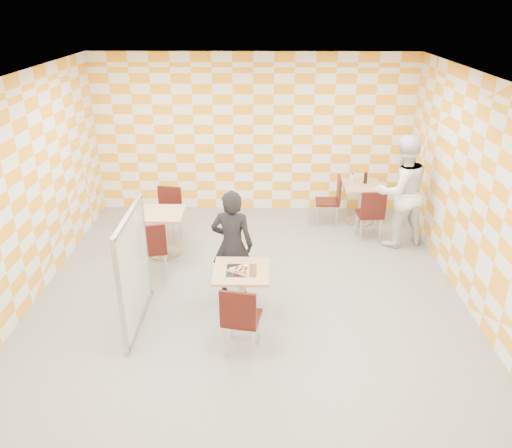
{
  "coord_description": "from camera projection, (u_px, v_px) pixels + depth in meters",
  "views": [
    {
      "loc": [
        0.19,
        -5.78,
        3.89
      ],
      "look_at": [
        0.1,
        0.2,
        1.15
      ],
      "focal_mm": 35.0,
      "sensor_mm": 36.0,
      "label": 1
    }
  ],
  "objects": [
    {
      "name": "man_white",
      "position": [
        401.0,
        191.0,
        8.23
      ],
      "size": [
        1.1,
        0.96,
        1.91
      ],
      "primitive_type": "imported",
      "rotation": [
        0.0,
        0.0,
        3.44
      ],
      "color": "white",
      "rests_on": "ground"
    },
    {
      "name": "chair_empty_near",
      "position": [
        152.0,
        246.0,
        7.32
      ],
      "size": [
        0.51,
        0.52,
        0.92
      ],
      "color": "#390F0B",
      "rests_on": "ground"
    },
    {
      "name": "pizza_on_foil",
      "position": [
        241.0,
        269.0,
        6.25
      ],
      "size": [
        0.4,
        0.4,
        0.04
      ],
      "color": "silver",
      "rests_on": "main_table"
    },
    {
      "name": "chair_second_front",
      "position": [
        371.0,
        211.0,
        8.51
      ],
      "size": [
        0.44,
        0.45,
        0.92
      ],
      "color": "#390F0B",
      "rests_on": "ground"
    },
    {
      "name": "chair_empty_far",
      "position": [
        168.0,
        209.0,
        8.58
      ],
      "size": [
        0.49,
        0.5,
        0.92
      ],
      "color": "#390F0B",
      "rests_on": "ground"
    },
    {
      "name": "chair_main_front",
      "position": [
        240.0,
        316.0,
        5.72
      ],
      "size": [
        0.49,
        0.5,
        0.92
      ],
      "color": "#390F0B",
      "rests_on": "ground"
    },
    {
      "name": "second_table",
      "position": [
        361.0,
        197.0,
        9.21
      ],
      "size": [
        0.7,
        0.7,
        0.75
      ],
      "color": "tan",
      "rests_on": "ground"
    },
    {
      "name": "sport_bottle",
      "position": [
        352.0,
        178.0,
        9.15
      ],
      "size": [
        0.06,
        0.06,
        0.2
      ],
      "color": "white",
      "rests_on": "second_table"
    },
    {
      "name": "man_dark",
      "position": [
        232.0,
        245.0,
        6.8
      ],
      "size": [
        0.62,
        0.45,
        1.59
      ],
      "primitive_type": "imported",
      "rotation": [
        0.0,
        0.0,
        3.01
      ],
      "color": "black",
      "rests_on": "ground"
    },
    {
      "name": "partition",
      "position": [
        134.0,
        270.0,
        6.19
      ],
      "size": [
        0.08,
        1.38,
        1.55
      ],
      "color": "white",
      "rests_on": "ground"
    },
    {
      "name": "empty_table",
      "position": [
        163.0,
        226.0,
        8.04
      ],
      "size": [
        0.7,
        0.7,
        0.75
      ],
      "color": "tan",
      "rests_on": "ground"
    },
    {
      "name": "soda_bottle",
      "position": [
        366.0,
        178.0,
        9.14
      ],
      "size": [
        0.07,
        0.07,
        0.23
      ],
      "color": "black",
      "rests_on": "second_table"
    },
    {
      "name": "room_shell",
      "position": [
        249.0,
        190.0,
        6.74
      ],
      "size": [
        7.0,
        7.0,
        7.0
      ],
      "color": "gray",
      "rests_on": "ground"
    },
    {
      "name": "main_table",
      "position": [
        242.0,
        286.0,
        6.37
      ],
      "size": [
        0.7,
        0.7,
        0.75
      ],
      "color": "tan",
      "rests_on": "ground"
    },
    {
      "name": "chair_second_side",
      "position": [
        333.0,
        197.0,
        9.1
      ],
      "size": [
        0.45,
        0.44,
        0.92
      ],
      "color": "#390F0B",
      "rests_on": "ground"
    }
  ]
}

